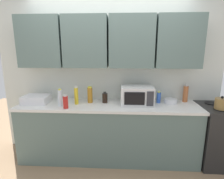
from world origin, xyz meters
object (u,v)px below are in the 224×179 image
at_px(stove_range, 223,135).
at_px(dish_rack, 36,99).
at_px(bottle_soy_dark, 105,98).
at_px(kettle, 221,104).
at_px(bottle_spice_jar, 186,94).
at_px(microwave, 137,95).
at_px(bottle_clear_tall, 60,98).
at_px(bottle_blue_cleaner, 159,97).
at_px(bottle_yellow_mustard, 76,95).
at_px(bowl_ceramic_small, 170,101).
at_px(bottle_red_sauce, 66,102).
at_px(bottle_amber_vinegar, 90,95).

relative_size(stove_range, dish_rack, 2.40).
bearing_deg(stove_range, bottle_soy_dark, 176.70).
relative_size(kettle, dish_rack, 0.49).
height_order(kettle, bottle_spice_jar, bottle_spice_jar).
xyz_separation_m(kettle, microwave, (-1.15, 0.19, 0.05)).
xyz_separation_m(stove_range, bottle_spice_jar, (-0.54, 0.22, 0.58)).
relative_size(kettle, bottle_clear_tall, 0.72).
bearing_deg(bottle_clear_tall, kettle, -1.04).
height_order(bottle_spice_jar, bottle_blue_cleaner, bottle_spice_jar).
height_order(microwave, bottle_yellow_mustard, bottle_yellow_mustard).
height_order(stove_range, kettle, kettle).
bearing_deg(bottle_spice_jar, bowl_ceramic_small, -160.03).
height_order(bottle_clear_tall, bottle_blue_cleaner, bottle_clear_tall).
bearing_deg(bottle_red_sauce, bottle_amber_vinegar, 45.14).
bearing_deg(dish_rack, kettle, -3.39).
height_order(stove_range, dish_rack, dish_rack).
xyz_separation_m(bottle_yellow_mustard, bottle_soy_dark, (0.43, 0.10, -0.06)).
xyz_separation_m(microwave, bottle_yellow_mustard, (-0.92, -0.04, -0.01)).
bearing_deg(bowl_ceramic_small, bottle_clear_tall, -172.09).
distance_m(kettle, bottle_clear_tall, 2.28).
xyz_separation_m(dish_rack, bottle_yellow_mustard, (0.63, -0.02, 0.07)).
height_order(stove_range, bottle_soy_dark, bottle_soy_dark).
relative_size(bottle_red_sauce, bottle_soy_dark, 1.15).
relative_size(stove_range, bottle_clear_tall, 3.53).
bearing_deg(bottle_clear_tall, bottle_spice_jar, 9.56).
distance_m(kettle, dish_rack, 2.71).
bearing_deg(bottle_soy_dark, bottle_yellow_mustard, -166.73).
xyz_separation_m(bottle_red_sauce, bottle_blue_cleaner, (1.37, 0.34, -0.01)).
bearing_deg(dish_rack, bottle_blue_cleaner, 3.68).
bearing_deg(bottle_yellow_mustard, bowl_ceramic_small, 5.06).
distance_m(bottle_spice_jar, bottle_soy_dark, 1.28).
bearing_deg(stove_range, bottle_amber_vinegar, 177.28).
xyz_separation_m(stove_range, bowl_ceramic_small, (-0.79, 0.13, 0.48)).
relative_size(bottle_amber_vinegar, bottle_soy_dark, 1.50).
distance_m(microwave, bottle_clear_tall, 1.14).
relative_size(stove_range, bottle_yellow_mustard, 3.23).
xyz_separation_m(stove_range, dish_rack, (-2.87, 0.02, 0.51)).
xyz_separation_m(bottle_amber_vinegar, bottle_spice_jar, (1.51, 0.13, 0.01)).
bearing_deg(bottle_blue_cleaner, bowl_ceramic_small, -3.17).
bearing_deg(bottle_clear_tall, bottle_blue_cleaner, 9.25).
bearing_deg(bowl_ceramic_small, microwave, -170.72).
relative_size(kettle, bowl_ceramic_small, 0.94).
xyz_separation_m(bottle_clear_tall, bowl_ceramic_small, (1.66, 0.23, -0.09)).
height_order(bottle_amber_vinegar, bottle_soy_dark, bottle_amber_vinegar).
height_order(bottle_amber_vinegar, bottle_red_sauce, bottle_amber_vinegar).
xyz_separation_m(stove_range, microwave, (-1.32, 0.05, 0.59)).
distance_m(stove_range, bottle_soy_dark, 1.89).
bearing_deg(bottle_blue_cleaner, bottle_red_sauce, -165.93).
bearing_deg(kettle, bottle_amber_vinegar, 172.79).
height_order(dish_rack, bottle_yellow_mustard, bottle_yellow_mustard).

